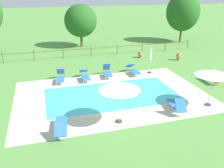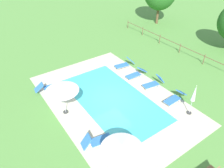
{
  "view_description": "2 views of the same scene",
  "coord_description": "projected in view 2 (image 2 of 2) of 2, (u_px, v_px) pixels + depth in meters",
  "views": [
    {
      "loc": [
        -4.29,
        -14.65,
        6.95
      ],
      "look_at": [
        0.16,
        0.5,
        0.6
      ],
      "focal_mm": 39.06,
      "sensor_mm": 36.0,
      "label": 1
    },
    {
      "loc": [
        10.3,
        -7.2,
        10.3
      ],
      "look_at": [
        -0.91,
        0.63,
        0.59
      ],
      "focal_mm": 33.96,
      "sensor_mm": 36.0,
      "label": 2
    }
  ],
  "objects": [
    {
      "name": "swimming_pool_water",
      "position": [
        112.0,
        99.0,
        16.2
      ],
      "size": [
        8.92,
        4.65,
        0.01
      ],
      "primitive_type": "cube",
      "color": "#42CCD6",
      "rests_on": "ground"
    },
    {
      "name": "sun_lounger_north_near_steps",
      "position": [
        136.0,
        74.0,
        18.4
      ],
      "size": [
        0.64,
        2.04,
        0.8
      ],
      "color": "#3370BC",
      "rests_on": "ground"
    },
    {
      "name": "sun_lounger_south_mid",
      "position": [
        48.0,
        87.0,
        16.84
      ],
      "size": [
        0.84,
        2.06,
        0.83
      ],
      "color": "#3370BC",
      "rests_on": "ground"
    },
    {
      "name": "perimeter_fence",
      "position": [
        204.0,
        58.0,
        20.11
      ],
      "size": [
        23.43,
        0.08,
        1.05
      ],
      "color": "brown",
      "rests_on": "ground"
    },
    {
      "name": "patio_umbrella_open_foreground",
      "position": [
        62.0,
        89.0,
        13.77
      ],
      "size": [
        2.23,
        2.23,
        2.3
      ],
      "color": "#383838",
      "rests_on": "ground"
    },
    {
      "name": "patio_umbrella_open_by_bench",
      "position": [
        122.0,
        148.0,
        9.88
      ],
      "size": [
        2.13,
        2.13,
        2.39
      ],
      "color": "#383838",
      "rests_on": "ground"
    },
    {
      "name": "patio_umbrella_closed_row_centre",
      "position": [
        194.0,
        95.0,
        13.95
      ],
      "size": [
        0.32,
        0.32,
        2.42
      ],
      "color": "#383838",
      "rests_on": "ground"
    },
    {
      "name": "sun_lounger_north_far",
      "position": [
        124.0,
        64.0,
        19.75
      ],
      "size": [
        0.86,
        1.97,
        0.95
      ],
      "color": "#3370BC",
      "rests_on": "ground"
    },
    {
      "name": "pool_deck_paving",
      "position": [
        112.0,
        99.0,
        16.21
      ],
      "size": [
        12.9,
        8.62,
        0.01
      ],
      "primitive_type": "cube",
      "color": "beige",
      "rests_on": "ground"
    },
    {
      "name": "sun_lounger_south_near_corner",
      "position": [
        154.0,
        83.0,
        17.21
      ],
      "size": [
        0.86,
        1.89,
        1.02
      ],
      "color": "#3370BC",
      "rests_on": "ground"
    },
    {
      "name": "ground_plane",
      "position": [
        112.0,
        99.0,
        16.21
      ],
      "size": [
        160.0,
        160.0,
        0.0
      ],
      "primitive_type": "plane",
      "color": "#599342"
    },
    {
      "name": "sun_lounger_north_end",
      "position": [
        97.0,
        141.0,
        12.43
      ],
      "size": [
        0.87,
        1.91,
        1.0
      ],
      "color": "#3370BC",
      "rests_on": "ground"
    },
    {
      "name": "sun_lounger_north_mid",
      "position": [
        175.0,
        98.0,
        15.71
      ],
      "size": [
        0.69,
        2.04,
        0.82
      ],
      "color": "#3370BC",
      "rests_on": "ground"
    },
    {
      "name": "pool_coping_rim",
      "position": [
        112.0,
        99.0,
        16.2
      ],
      "size": [
        9.4,
        5.13,
        0.01
      ],
      "color": "beige",
      "rests_on": "ground"
    }
  ]
}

